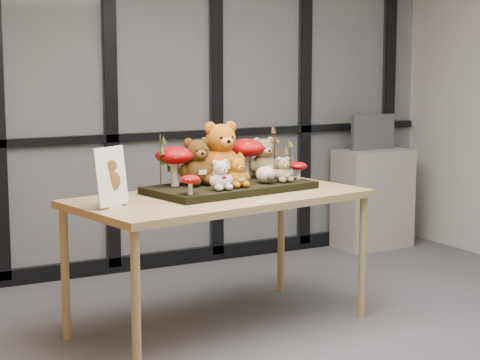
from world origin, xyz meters
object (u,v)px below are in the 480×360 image
cabinet (373,199)px  monitor (373,132)px  bear_beige_small (283,168)px  sign_holder (111,179)px  display_table (220,205)px  bear_pooh_yellow (221,149)px  bear_tan_back (263,155)px  mushroom_front_left (190,184)px  diorama_tray (230,188)px  mushroom_back_left (175,164)px  mushroom_front_right (299,170)px  bear_small_yellow (237,171)px  bear_white_bow (220,173)px  mushroom_back_right (247,156)px  bear_brown_medium (197,159)px  plush_cream_hedgehog (266,174)px

cabinet → monitor: (0.00, 0.02, 0.58)m
bear_beige_small → sign_holder: size_ratio=0.53×
display_table → bear_beige_small: bearing=-8.8°
bear_pooh_yellow → cabinet: bearing=19.7°
cabinet → monitor: monitor is taller
bear_tan_back → mushroom_front_left: (-0.72, -0.40, -0.08)m
diorama_tray → mushroom_back_left: size_ratio=3.84×
diorama_tray → bear_pooh_yellow: 0.26m
display_table → cabinet: bearing=22.4°
bear_beige_small → mushroom_front_right: 0.16m
bear_small_yellow → mushroom_back_left: size_ratio=0.76×
display_table → mushroom_back_left: size_ratio=7.14×
bear_white_bow → mushroom_back_right: (0.39, 0.37, 0.04)m
mushroom_back_left → monitor: (2.44, 1.22, -0.00)m
bear_brown_medium → mushroom_back_right: 0.44m
sign_holder → cabinet: size_ratio=0.39×
diorama_tray → bear_small_yellow: size_ratio=5.05×
bear_white_bow → bear_beige_small: 0.51m
diorama_tray → bear_tan_back: bearing=14.6°
mushroom_front_right → sign_holder: sign_holder is taller
bear_tan_back → bear_beige_small: (0.01, -0.23, -0.06)m
bear_tan_back → sign_holder: (-1.17, -0.33, -0.03)m
bear_white_bow → display_table: bearing=56.1°
bear_brown_medium → mushroom_front_right: bear_brown_medium is taller
mushroom_front_left → bear_brown_medium: bearing=58.5°
display_table → plush_cream_hedgehog: (0.33, 0.01, 0.17)m
bear_tan_back → cabinet: size_ratio=0.34×
bear_white_bow → mushroom_back_right: bearing=33.9°
sign_holder → diorama_tray: bearing=-15.9°
mushroom_back_right → monitor: size_ratio=0.65×
bear_tan_back → bear_beige_small: bearing=-96.6°
bear_white_bow → cabinet: 2.77m
bear_brown_medium → mushroom_front_left: bear_brown_medium is taller
bear_white_bow → cabinet: bear_white_bow is taller
display_table → cabinet: size_ratio=2.22×
bear_white_bow → mushroom_front_left: bearing=-172.1°
bear_pooh_yellow → sign_holder: bearing=-169.4°
diorama_tray → bear_brown_medium: bearing=149.4°
mushroom_front_left → display_table: bearing=30.7°
mushroom_back_left → bear_small_yellow: bearing=-37.8°
mushroom_front_right → cabinet: bearing=39.3°
bear_tan_back → mushroom_back_right: 0.11m
bear_white_bow → mushroom_front_right: bearing=3.1°
bear_tan_back → bear_small_yellow: size_ratio=1.44×
bear_tan_back → bear_small_yellow: 0.45m
bear_pooh_yellow → mushroom_back_right: size_ratio=1.49×
bear_beige_small → mushroom_back_left: 0.69m
mushroom_front_right → bear_pooh_yellow: bearing=162.4°
bear_beige_small → mushroom_back_right: 0.30m
mushroom_front_right → display_table: bearing=-174.9°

